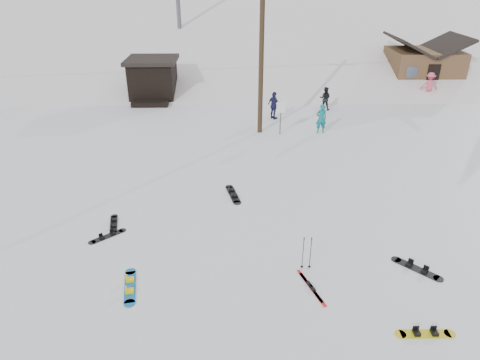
{
  "coord_description": "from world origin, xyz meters",
  "views": [
    {
      "loc": [
        0.47,
        -8.68,
        8.48
      ],
      "look_at": [
        0.73,
        5.25,
        1.4
      ],
      "focal_mm": 32.0,
      "sensor_mm": 36.0,
      "label": 1
    }
  ],
  "objects_px": {
    "utility_pole": "(262,46)",
    "hero_skis": "(311,287)",
    "cabin": "(423,66)",
    "hero_snowboard": "(130,286)"
  },
  "relations": [
    {
      "from": "hero_snowboard",
      "to": "hero_skis",
      "type": "xyz_separation_m",
      "value": [
        5.31,
        -0.13,
        -0.01
      ]
    },
    {
      "from": "cabin",
      "to": "hero_skis",
      "type": "relative_size",
      "value": 3.32
    },
    {
      "from": "utility_pole",
      "to": "cabin",
      "type": "bearing_deg",
      "value": 37.56
    },
    {
      "from": "utility_pole",
      "to": "hero_skis",
      "type": "height_order",
      "value": "utility_pole"
    },
    {
      "from": "utility_pole",
      "to": "hero_skis",
      "type": "relative_size",
      "value": 5.54
    },
    {
      "from": "cabin",
      "to": "hero_skis",
      "type": "bearing_deg",
      "value": -118.08
    },
    {
      "from": "utility_pole",
      "to": "hero_snowboard",
      "type": "relative_size",
      "value": 5.32
    },
    {
      "from": "utility_pole",
      "to": "cabin",
      "type": "xyz_separation_m",
      "value": [
        13.0,
        10.0,
        -3.2
      ]
    },
    {
      "from": "utility_pole",
      "to": "hero_skis",
      "type": "bearing_deg",
      "value": -86.79
    },
    {
      "from": "utility_pole",
      "to": "hero_skis",
      "type": "xyz_separation_m",
      "value": [
        0.73,
        -13.0,
        -4.66
      ]
    }
  ]
}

